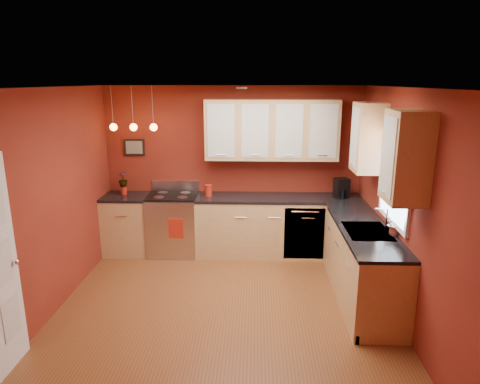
{
  "coord_description": "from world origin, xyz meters",
  "views": [
    {
      "loc": [
        0.36,
        -4.55,
        2.67
      ],
      "look_at": [
        0.16,
        1.0,
        1.22
      ],
      "focal_mm": 32.0,
      "sensor_mm": 36.0,
      "label": 1
    }
  ],
  "objects_px": {
    "sink": "(367,233)",
    "coffee_maker": "(342,189)",
    "red_canister": "(208,190)",
    "gas_range": "(174,224)",
    "soap_pump": "(391,228)"
  },
  "relations": [
    {
      "from": "coffee_maker",
      "to": "red_canister",
      "type": "bearing_deg",
      "value": 163.3
    },
    {
      "from": "sink",
      "to": "soap_pump",
      "type": "relative_size",
      "value": 3.68
    },
    {
      "from": "red_canister",
      "to": "coffee_maker",
      "type": "xyz_separation_m",
      "value": [
        2.03,
        -0.0,
        0.05
      ]
    },
    {
      "from": "gas_range",
      "to": "soap_pump",
      "type": "relative_size",
      "value": 5.83
    },
    {
      "from": "gas_range",
      "to": "sink",
      "type": "bearing_deg",
      "value": -29.78
    },
    {
      "from": "coffee_maker",
      "to": "sink",
      "type": "bearing_deg",
      "value": -105.57
    },
    {
      "from": "gas_range",
      "to": "red_canister",
      "type": "distance_m",
      "value": 0.79
    },
    {
      "from": "sink",
      "to": "coffee_maker",
      "type": "height_order",
      "value": "coffee_maker"
    },
    {
      "from": "red_canister",
      "to": "soap_pump",
      "type": "bearing_deg",
      "value": -36.13
    },
    {
      "from": "sink",
      "to": "red_canister",
      "type": "relative_size",
      "value": 3.91
    },
    {
      "from": "coffee_maker",
      "to": "soap_pump",
      "type": "bearing_deg",
      "value": -98.31
    },
    {
      "from": "gas_range",
      "to": "soap_pump",
      "type": "distance_m",
      "value": 3.34
    },
    {
      "from": "gas_range",
      "to": "coffee_maker",
      "type": "relative_size",
      "value": 3.72
    },
    {
      "from": "sink",
      "to": "coffee_maker",
      "type": "xyz_separation_m",
      "value": [
        -0.03,
        1.49,
        0.16
      ]
    },
    {
      "from": "red_canister",
      "to": "soap_pump",
      "type": "relative_size",
      "value": 0.94
    }
  ]
}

